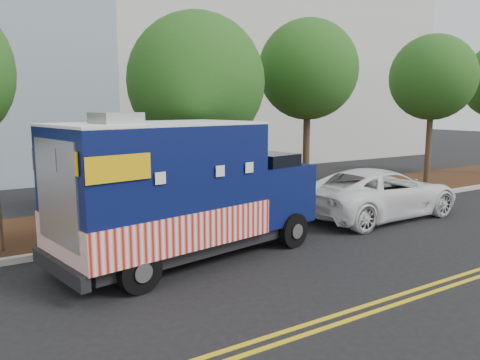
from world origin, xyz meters
TOP-DOWN VIEW (x-y plane):
  - ground at (0.00, 0.00)m, footprint 120.00×120.00m
  - curb at (0.00, 1.40)m, footprint 120.00×0.18m
  - mulch_strip at (0.00, 3.50)m, footprint 120.00×4.00m
  - centerline_near at (0.00, -4.45)m, footprint 120.00×0.10m
  - centerline_far at (0.00, -4.70)m, footprint 120.00×0.10m
  - tree_b at (1.41, 2.90)m, footprint 4.13×4.13m
  - tree_c at (6.35, 3.61)m, footprint 3.66×3.66m
  - tree_d at (12.88, 3.06)m, footprint 3.66×3.66m
  - sign_post at (-4.18, 2.03)m, footprint 0.06×0.06m
  - food_truck at (-0.73, -0.38)m, footprint 6.73×3.44m
  - white_car at (6.50, 0.15)m, footprint 5.62×2.65m

SIDE VIEW (x-z plane):
  - ground at x=0.00m, z-range 0.00..0.00m
  - centerline_near at x=0.00m, z-range 0.00..0.01m
  - centerline_far at x=0.00m, z-range 0.00..0.01m
  - curb at x=0.00m, z-range 0.00..0.15m
  - mulch_strip at x=0.00m, z-range 0.00..0.15m
  - white_car at x=6.50m, z-range 0.00..1.55m
  - sign_post at x=-4.18m, z-range 0.00..2.40m
  - food_truck at x=-0.73m, z-range -0.16..3.23m
  - tree_b at x=1.41m, z-range 1.08..7.37m
  - tree_d at x=12.88m, z-range 1.44..8.01m
  - tree_c at x=6.35m, z-range 1.49..8.16m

